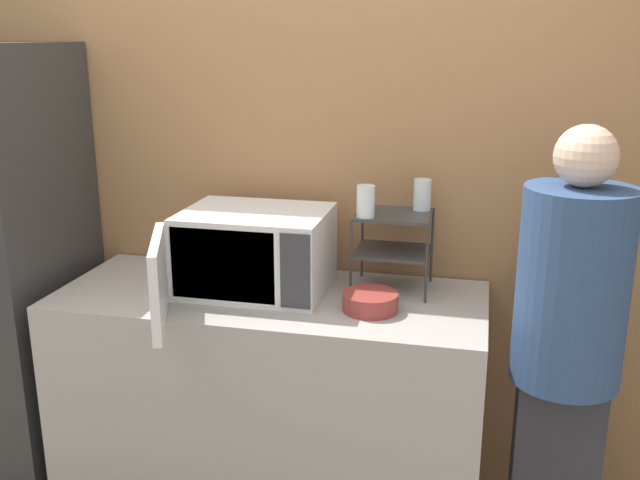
# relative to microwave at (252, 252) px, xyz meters

# --- Properties ---
(wall_back) EXTENTS (8.00, 0.06, 2.60)m
(wall_back) POSITION_rel_microwave_xyz_m (0.08, 0.35, 0.23)
(wall_back) COLOR #9E7047
(wall_back) RESTS_ON ground_plane
(counter) EXTENTS (1.64, 0.68, 0.91)m
(counter) POSITION_rel_microwave_xyz_m (0.08, -0.03, -0.61)
(counter) COLOR #9E9993
(counter) RESTS_ON ground_plane
(microwave) EXTENTS (0.58, 0.84, 0.31)m
(microwave) POSITION_rel_microwave_xyz_m (0.00, 0.00, 0.00)
(microwave) COLOR silver
(microwave) RESTS_ON counter
(dish_rack) EXTENTS (0.29, 0.26, 0.30)m
(dish_rack) POSITION_rel_microwave_xyz_m (0.52, 0.14, 0.06)
(dish_rack) COLOR #333333
(dish_rack) RESTS_ON counter
(glass_front_left) EXTENTS (0.07, 0.07, 0.12)m
(glass_front_left) POSITION_rel_microwave_xyz_m (0.43, 0.05, 0.21)
(glass_front_left) COLOR silver
(glass_front_left) RESTS_ON dish_rack
(glass_back_right) EXTENTS (0.07, 0.07, 0.12)m
(glass_back_right) POSITION_rel_microwave_xyz_m (0.62, 0.21, 0.21)
(glass_back_right) COLOR silver
(glass_back_right) RESTS_ON dish_rack
(bowl) EXTENTS (0.20, 0.20, 0.07)m
(bowl) POSITION_rel_microwave_xyz_m (0.48, -0.11, -0.12)
(bowl) COLOR maroon
(bowl) RESTS_ON counter
(person) EXTENTS (0.36, 0.36, 1.60)m
(person) POSITION_rel_microwave_xyz_m (1.16, -0.13, -0.18)
(person) COLOR #2D2D33
(person) RESTS_ON ground_plane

